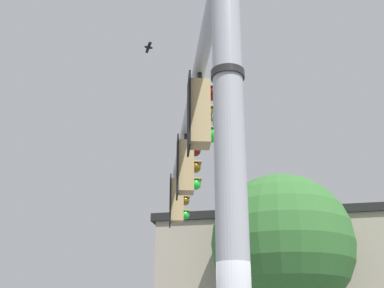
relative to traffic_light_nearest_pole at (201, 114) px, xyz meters
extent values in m
cylinder|color=#ADB2B7|center=(2.51, 0.07, -1.81)|extent=(0.31, 0.31, 6.64)
cylinder|color=#ADB2B7|center=(-1.63, -0.08, 0.80)|extent=(8.29, 0.51, 0.20)
cylinder|color=black|center=(0.00, -0.02, 0.61)|extent=(0.08, 0.08, 0.18)
cube|color=tan|center=(0.00, -0.02, -0.01)|extent=(0.36, 0.30, 1.05)
sphere|color=#590F0F|center=(0.00, 0.17, 0.34)|extent=(0.22, 0.22, 0.22)
cube|color=tan|center=(0.00, 0.19, 0.44)|extent=(0.24, 0.20, 0.03)
sphere|color=brown|center=(0.00, 0.17, -0.01)|extent=(0.22, 0.22, 0.22)
cube|color=tan|center=(0.00, 0.19, 0.09)|extent=(0.24, 0.20, 0.03)
sphere|color=#1EE533|center=(0.00, 0.17, -0.36)|extent=(0.22, 0.22, 0.22)
cube|color=tan|center=(0.00, 0.19, -0.26)|extent=(0.24, 0.20, 0.03)
cube|color=black|center=(0.00, -0.19, -0.01)|extent=(0.54, 0.03, 1.22)
cylinder|color=black|center=(-2.50, -0.11, 0.61)|extent=(0.08, 0.08, 0.18)
cube|color=tan|center=(-2.50, -0.11, -0.01)|extent=(0.36, 0.30, 1.05)
sphere|color=#590F0F|center=(-2.50, 0.08, 0.34)|extent=(0.22, 0.22, 0.22)
cube|color=tan|center=(-2.50, 0.10, 0.44)|extent=(0.24, 0.20, 0.03)
sphere|color=brown|center=(-2.50, 0.08, -0.01)|extent=(0.22, 0.22, 0.22)
cube|color=tan|center=(-2.50, 0.10, 0.09)|extent=(0.24, 0.20, 0.03)
sphere|color=#1EE533|center=(-2.50, 0.08, -0.36)|extent=(0.22, 0.22, 0.22)
cube|color=tan|center=(-2.50, 0.10, -0.26)|extent=(0.24, 0.20, 0.03)
cube|color=black|center=(-2.50, -0.28, -0.01)|extent=(0.54, 0.03, 1.22)
cylinder|color=black|center=(-5.00, -0.20, 0.61)|extent=(0.08, 0.08, 0.18)
cube|color=tan|center=(-5.00, -0.20, -0.01)|extent=(0.36, 0.30, 1.05)
sphere|color=#590F0F|center=(-5.00, -0.02, 0.34)|extent=(0.22, 0.22, 0.22)
cube|color=tan|center=(-5.00, 0.00, 0.44)|extent=(0.24, 0.20, 0.03)
sphere|color=brown|center=(-5.00, -0.02, -0.01)|extent=(0.22, 0.22, 0.22)
cube|color=tan|center=(-5.00, 0.00, 0.09)|extent=(0.24, 0.20, 0.03)
sphere|color=#1EE533|center=(-5.00, -0.02, -0.36)|extent=(0.22, 0.22, 0.22)
cube|color=tan|center=(-5.00, 0.00, -0.26)|extent=(0.24, 0.20, 0.03)
cube|color=black|center=(-5.00, -0.37, -0.01)|extent=(0.54, 0.03, 1.22)
cube|color=#147238|center=(1.90, 0.05, -0.74)|extent=(0.88, 0.06, 0.22)
cube|color=white|center=(1.90, 0.03, -0.74)|extent=(0.88, 0.04, 0.04)
cylinder|color=#262626|center=(2.51, 0.07, -0.74)|extent=(0.35, 0.35, 0.08)
ellipsoid|color=black|center=(-2.48, -0.94, 2.72)|extent=(0.12, 0.20, 0.06)
cube|color=black|center=(-2.46, -0.93, 2.73)|extent=(0.31, 0.14, 0.05)
cube|color=black|center=(-2.50, -0.94, 2.73)|extent=(0.29, 0.13, 0.11)
cube|color=black|center=(-13.33, 4.22, 1.21)|extent=(7.85, 10.43, 0.30)
sphere|color=#387533|center=(-9.74, 3.45, -0.16)|extent=(4.75, 4.75, 4.75)
camera|label=1|loc=(7.09, -0.57, -3.33)|focal=48.01mm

